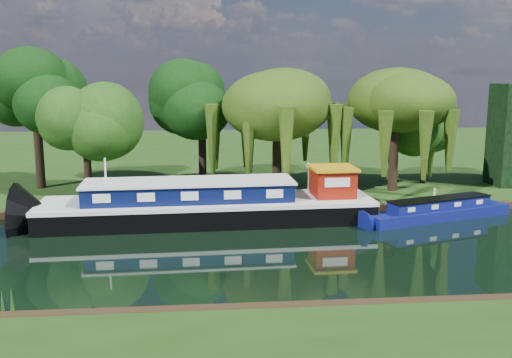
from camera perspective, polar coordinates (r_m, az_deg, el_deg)
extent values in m
plane|color=black|center=(31.10, 7.72, -6.92)|extent=(120.00, 120.00, 0.00)
cube|color=#1B330E|center=(63.90, 1.02, 2.46)|extent=(120.00, 52.00, 0.45)
cube|color=black|center=(36.21, -4.81, -3.48)|extent=(20.87, 5.45, 1.38)
cube|color=silver|center=(36.03, -4.83, -2.24)|extent=(20.98, 5.54, 0.25)
cube|color=#08103B|center=(35.85, -6.69, -1.22)|extent=(12.96, 3.84, 1.09)
cube|color=silver|center=(35.73, -6.71, -0.26)|extent=(13.19, 4.08, 0.14)
cube|color=maroon|center=(37.04, 7.68, -0.36)|extent=(2.63, 2.63, 1.72)
cube|color=#C8900E|center=(36.87, 7.71, 1.09)|extent=(2.93, 2.93, 0.18)
cylinder|color=silver|center=(35.99, -14.79, -0.11)|extent=(0.11, 0.11, 2.76)
cube|color=navy|center=(38.63, 17.80, -3.42)|extent=(10.37, 4.84, 0.78)
cube|color=navy|center=(38.46, 17.86, -2.40)|extent=(7.28, 3.47, 0.65)
cube|color=black|center=(38.39, 17.90, -1.86)|extent=(7.39, 3.58, 0.09)
cube|color=silver|center=(36.26, 15.30, -2.98)|extent=(0.51, 0.20, 0.28)
cube|color=silver|center=(37.39, 17.48, -2.69)|extent=(0.51, 0.20, 0.28)
cube|color=silver|center=(38.57, 19.53, -2.41)|extent=(0.51, 0.20, 0.28)
cube|color=silver|center=(39.80, 21.45, -2.15)|extent=(0.51, 0.20, 0.28)
imported|color=maroon|center=(37.76, -20.12, -4.33)|extent=(3.80, 2.97, 0.72)
cylinder|color=black|center=(43.57, 2.11, 2.34)|extent=(0.67, 0.67, 5.19)
ellipsoid|color=#28410E|center=(43.19, 2.14, 7.27)|extent=(7.25, 7.25, 4.68)
cylinder|color=black|center=(44.27, 13.58, 2.07)|extent=(0.71, 0.71, 5.01)
ellipsoid|color=#28410E|center=(43.89, 13.79, 6.74)|extent=(6.84, 6.84, 4.42)
cylinder|color=black|center=(42.96, -16.55, 2.32)|extent=(0.54, 0.54, 5.98)
ellipsoid|color=#194110|center=(42.69, -16.72, 5.57)|extent=(4.90, 4.90, 4.90)
cylinder|color=black|center=(47.03, -20.95, 3.67)|extent=(0.71, 0.71, 7.48)
ellipsoid|color=black|center=(46.79, -21.20, 7.39)|extent=(5.75, 5.75, 5.75)
cylinder|color=black|center=(46.28, -5.40, 3.87)|extent=(0.66, 0.66, 6.91)
ellipsoid|color=black|center=(46.03, -5.46, 7.36)|extent=(5.53, 5.53, 5.53)
cylinder|color=black|center=(48.00, 16.49, 2.68)|extent=(0.44, 0.44, 5.18)
ellipsoid|color=#194110|center=(47.77, 16.62, 5.20)|extent=(4.15, 4.15, 4.15)
cylinder|color=silver|center=(40.80, 5.23, -0.40)|extent=(0.10, 0.10, 2.20)
sphere|color=white|center=(40.57, 5.26, 1.38)|extent=(0.36, 0.36, 0.36)
cylinder|color=silver|center=(38.36, -9.85, -2.14)|extent=(0.16, 0.16, 1.00)
cylinder|color=silver|center=(38.32, -0.87, -1.99)|extent=(0.16, 0.16, 1.00)
cylinder|color=silver|center=(39.44, 9.33, -1.77)|extent=(0.16, 0.16, 1.00)
cylinder|color=silver|center=(41.33, 17.42, -1.55)|extent=(0.16, 0.16, 1.00)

